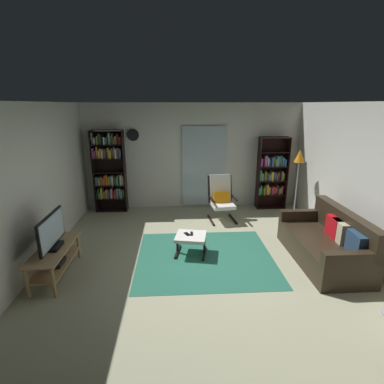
# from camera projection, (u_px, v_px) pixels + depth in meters

# --- Properties ---
(ground_plane) EXTENTS (7.02, 7.02, 0.00)m
(ground_plane) POSITION_uv_depth(u_px,v_px,m) (203.00, 262.00, 4.96)
(ground_plane) COLOR #A7A786
(wall_back) EXTENTS (5.60, 0.06, 2.60)m
(wall_back) POSITION_uv_depth(u_px,v_px,m) (193.00, 157.00, 7.36)
(wall_back) COLOR silver
(wall_back) RESTS_ON ground
(wall_left) EXTENTS (0.06, 6.00, 2.60)m
(wall_left) POSITION_uv_depth(u_px,v_px,m) (26.00, 191.00, 4.44)
(wall_left) COLOR silver
(wall_left) RESTS_ON ground
(wall_right) EXTENTS (0.06, 6.00, 2.60)m
(wall_right) POSITION_uv_depth(u_px,v_px,m) (370.00, 185.00, 4.74)
(wall_right) COLOR silver
(wall_right) RESTS_ON ground
(glass_door_panel) EXTENTS (1.10, 0.01, 2.00)m
(glass_door_panel) POSITION_uv_depth(u_px,v_px,m) (204.00, 167.00, 7.39)
(glass_door_panel) COLOR silver
(area_rug) EXTENTS (2.33, 2.05, 0.01)m
(area_rug) POSITION_uv_depth(u_px,v_px,m) (205.00, 257.00, 5.10)
(area_rug) COLOR #296A55
(area_rug) RESTS_ON ground
(tv_stand) EXTENTS (0.45, 1.19, 0.48)m
(tv_stand) POSITION_uv_depth(u_px,v_px,m) (55.00, 258.00, 4.47)
(tv_stand) COLOR tan
(tv_stand) RESTS_ON ground
(television) EXTENTS (0.20, 0.87, 0.53)m
(television) POSITION_uv_depth(u_px,v_px,m) (52.00, 233.00, 4.36)
(television) COLOR black
(television) RESTS_ON tv_stand
(bookshelf_near_tv) EXTENTS (0.76, 0.30, 1.98)m
(bookshelf_near_tv) POSITION_uv_depth(u_px,v_px,m) (109.00, 169.00, 7.09)
(bookshelf_near_tv) COLOR black
(bookshelf_near_tv) RESTS_ON ground
(bookshelf_near_sofa) EXTENTS (0.72, 0.30, 1.80)m
(bookshelf_near_sofa) POSITION_uv_depth(u_px,v_px,m) (271.00, 174.00, 7.36)
(bookshelf_near_sofa) COLOR black
(bookshelf_near_sofa) RESTS_ON ground
(leather_sofa) EXTENTS (0.88, 1.82, 0.87)m
(leather_sofa) POSITION_uv_depth(u_px,v_px,m) (327.00, 244.00, 4.93)
(leather_sofa) COLOR black
(leather_sofa) RESTS_ON ground
(lounge_armchair) EXTENTS (0.63, 0.70, 1.02)m
(lounge_armchair) POSITION_uv_depth(u_px,v_px,m) (221.00, 197.00, 6.69)
(lounge_armchair) COLOR black
(lounge_armchair) RESTS_ON ground
(ottoman) EXTENTS (0.60, 0.57, 0.36)m
(ottoman) POSITION_uv_depth(u_px,v_px,m) (191.00, 239.00, 5.16)
(ottoman) COLOR white
(ottoman) RESTS_ON ground
(tv_remote) EXTENTS (0.05, 0.15, 0.02)m
(tv_remote) POSITION_uv_depth(u_px,v_px,m) (192.00, 234.00, 5.18)
(tv_remote) COLOR black
(tv_remote) RESTS_ON ottoman
(cell_phone) EXTENTS (0.12, 0.16, 0.01)m
(cell_phone) POSITION_uv_depth(u_px,v_px,m) (187.00, 234.00, 5.17)
(cell_phone) COLOR black
(cell_phone) RESTS_ON ottoman
(floor_lamp_by_shelf) EXTENTS (0.23, 0.23, 1.60)m
(floor_lamp_by_shelf) POSITION_uv_depth(u_px,v_px,m) (299.00, 161.00, 6.48)
(floor_lamp_by_shelf) COLOR #A5A5AD
(floor_lamp_by_shelf) RESTS_ON ground
(wall_clock) EXTENTS (0.29, 0.03, 0.29)m
(wall_clock) POSITION_uv_depth(u_px,v_px,m) (133.00, 135.00, 7.05)
(wall_clock) COLOR silver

